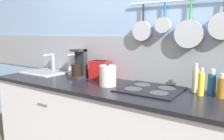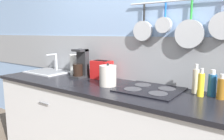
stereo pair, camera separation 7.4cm
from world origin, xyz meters
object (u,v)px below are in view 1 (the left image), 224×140
object	(u,v)px
coffee_maker	(79,66)
bottle_vinegar	(221,87)
bottle_cooking_wine	(195,80)
bottle_hot_sauce	(212,84)
kettle	(108,76)
bottle_sesame_oil	(201,83)
paper_towel_roll	(72,65)
toaster	(100,70)

from	to	relation	value
coffee_maker	bottle_vinegar	size ratio (longest dim) A/B	1.64
bottle_cooking_wine	bottle_hot_sauce	xyz separation A→B (m)	(0.13, -0.01, -0.01)
kettle	bottle_vinegar	xyz separation A→B (m)	(0.96, 0.16, -0.01)
bottle_vinegar	kettle	bearing A→B (deg)	-170.62
bottle_cooking_wine	bottle_sesame_oil	world-z (taller)	bottle_cooking_wine
paper_towel_roll	bottle_hot_sauce	distance (m)	1.56
bottle_vinegar	bottle_hot_sauce	bearing A→B (deg)	146.39
toaster	coffee_maker	bearing A→B (deg)	-163.11
toaster	bottle_vinegar	world-z (taller)	toaster
bottle_sesame_oil	bottle_hot_sauce	world-z (taller)	bottle_sesame_oil
toaster	bottle_cooking_wine	world-z (taller)	bottle_cooking_wine
coffee_maker	kettle	world-z (taller)	coffee_maker
bottle_cooking_wine	bottle_vinegar	world-z (taller)	bottle_cooking_wine
bottle_cooking_wine	bottle_hot_sauce	world-z (taller)	bottle_cooking_wine
bottle_cooking_wine	toaster	bearing A→B (deg)	-179.78
paper_towel_roll	kettle	distance (m)	0.72
bottle_cooking_wine	bottle_sesame_oil	size ratio (longest dim) A/B	1.09
paper_towel_roll	toaster	bearing A→B (deg)	-2.10
bottle_sesame_oil	bottle_vinegar	xyz separation A→B (m)	(0.14, 0.01, -0.01)
bottle_sesame_oil	kettle	bearing A→B (deg)	-169.94
coffee_maker	bottle_hot_sauce	xyz separation A→B (m)	(1.37, 0.06, -0.04)
bottle_cooking_wine	kettle	bearing A→B (deg)	-163.44
kettle	bottle_hot_sauce	size ratio (longest dim) A/B	1.03
coffee_maker	bottle_vinegar	bearing A→B (deg)	0.51
paper_towel_roll	bottle_cooking_wine	size ratio (longest dim) A/B	0.98
toaster	bottle_sesame_oil	xyz separation A→B (m)	(1.06, -0.07, -0.00)
bottle_cooking_wine	bottle_vinegar	size ratio (longest dim) A/B	1.27
bottle_hot_sauce	bottle_vinegar	xyz separation A→B (m)	(0.07, -0.05, -0.01)
paper_towel_roll	toaster	xyz separation A→B (m)	(0.43, -0.02, -0.02)
kettle	bottle_cooking_wine	distance (m)	0.78
paper_towel_roll	bottle_vinegar	bearing A→B (deg)	-2.68
paper_towel_roll	bottle_sesame_oil	bearing A→B (deg)	-3.48
toaster	bottle_cooking_wine	size ratio (longest dim) A/B	0.97
kettle	bottle_vinegar	world-z (taller)	kettle
toaster	kettle	size ratio (longest dim) A/B	1.09
kettle	bottle_sesame_oil	size ratio (longest dim) A/B	0.97
bottle_hot_sauce	coffee_maker	bearing A→B (deg)	-177.39
bottle_hot_sauce	bottle_sesame_oil	bearing A→B (deg)	-137.65
bottle_sesame_oil	bottle_hot_sauce	xyz separation A→B (m)	(0.07, 0.06, -0.01)
paper_towel_roll	bottle_sesame_oil	world-z (taller)	paper_towel_roll
toaster	paper_towel_roll	bearing A→B (deg)	177.90
paper_towel_roll	coffee_maker	bearing A→B (deg)	-25.51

